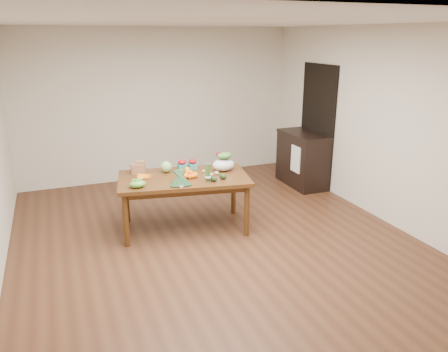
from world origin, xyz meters
name	(u,v)px	position (x,y,z in m)	size (l,w,h in m)	color
floor	(217,243)	(0.00, 0.00, 0.00)	(6.00, 6.00, 0.00)	#4E2E1B
ceiling	(216,21)	(0.00, 0.00, 2.70)	(5.00, 6.00, 0.02)	white
room_walls	(216,141)	(0.00, 0.00, 1.35)	(5.02, 6.02, 2.70)	beige
dining_table	(184,203)	(-0.25, 0.59, 0.38)	(1.72, 0.95, 0.75)	#532F13
doorway_dark	(317,126)	(2.48, 1.60, 1.05)	(0.02, 1.00, 2.10)	black
cabinet	(302,159)	(2.22, 1.60, 0.47)	(0.52, 1.02, 0.94)	black
dish_towel	(296,159)	(1.96, 1.40, 0.55)	(0.02, 0.28, 0.45)	white
paper_bag	(137,167)	(-0.79, 0.97, 0.83)	(0.23, 0.19, 0.16)	#986044
cabbage	(166,167)	(-0.41, 0.86, 0.83)	(0.16, 0.16, 0.16)	#89BD6D
strawberry_basket_a	(182,166)	(-0.17, 0.92, 0.80)	(0.12, 0.12, 0.11)	red
strawberry_basket_b	(193,165)	(-0.02, 0.91, 0.80)	(0.11, 0.11, 0.10)	#AE0B14
orange_a	(181,172)	(-0.25, 0.70, 0.78)	(0.07, 0.07, 0.07)	#FF990F
orange_b	(187,170)	(-0.15, 0.75, 0.79)	(0.08, 0.08, 0.08)	orange
orange_c	(188,172)	(-0.17, 0.66, 0.79)	(0.08, 0.08, 0.08)	orange
mandarin_cluster	(191,174)	(-0.17, 0.52, 0.80)	(0.18, 0.18, 0.10)	orange
carrots	(146,176)	(-0.73, 0.75, 0.76)	(0.22, 0.22, 0.03)	orange
snap_pea_bag	(137,184)	(-0.90, 0.38, 0.80)	(0.21, 0.16, 0.09)	#4E9733
kale_bunch	(180,179)	(-0.38, 0.27, 0.83)	(0.32, 0.40, 0.16)	black
asparagus_bundle	(208,172)	(-0.02, 0.27, 0.88)	(0.08, 0.08, 0.25)	#58873E
potato_a	(207,174)	(0.06, 0.52, 0.77)	(0.05, 0.05, 0.04)	tan
potato_b	(212,175)	(0.11, 0.47, 0.77)	(0.05, 0.04, 0.04)	tan
potato_c	(216,173)	(0.19, 0.52, 0.77)	(0.05, 0.04, 0.04)	#DECD80
potato_d	(203,171)	(0.06, 0.66, 0.77)	(0.05, 0.04, 0.04)	#D0B678
potato_e	(217,173)	(0.19, 0.50, 0.77)	(0.06, 0.05, 0.05)	tan
avocado_a	(214,179)	(0.05, 0.25, 0.79)	(0.07, 0.11, 0.07)	black
avocado_b	(223,176)	(0.20, 0.30, 0.79)	(0.08, 0.12, 0.08)	black
salad_bag	(223,162)	(0.35, 0.64, 0.87)	(0.31, 0.23, 0.24)	silver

